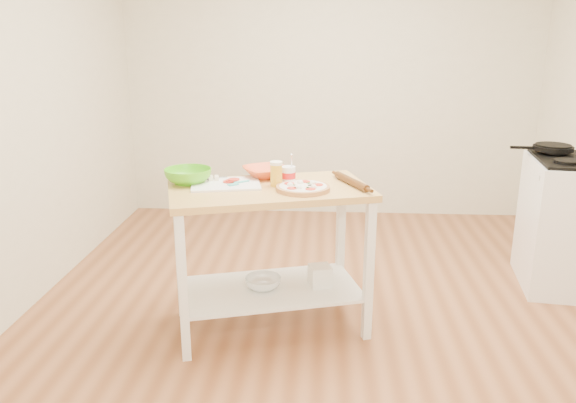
# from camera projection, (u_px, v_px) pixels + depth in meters

# --- Properties ---
(room_shell) EXTENTS (4.04, 4.54, 2.74)m
(room_shell) POSITION_uv_depth(u_px,v_px,m) (335.00, 107.00, 3.26)
(room_shell) COLOR #9A5E39
(room_shell) RESTS_ON ground
(prep_island) EXTENTS (1.28, 0.93, 0.90)m
(prep_island) POSITION_uv_depth(u_px,v_px,m) (270.00, 228.00, 3.34)
(prep_island) COLOR tan
(prep_island) RESTS_ON ground
(gas_stove) EXTENTS (0.68, 0.76, 1.11)m
(gas_stove) POSITION_uv_depth(u_px,v_px,m) (571.00, 223.00, 3.97)
(gas_stove) COLOR white
(gas_stove) RESTS_ON ground
(skillet) EXTENTS (0.43, 0.27, 0.03)m
(skillet) POSITION_uv_depth(u_px,v_px,m) (552.00, 148.00, 4.01)
(skillet) COLOR black
(skillet) RESTS_ON gas_stove
(pizza) EXTENTS (0.31, 0.31, 0.05)m
(pizza) POSITION_uv_depth(u_px,v_px,m) (303.00, 187.00, 3.20)
(pizza) COLOR tan
(pizza) RESTS_ON prep_island
(cutting_board) EXTENTS (0.45, 0.37, 0.04)m
(cutting_board) POSITION_uv_depth(u_px,v_px,m) (225.00, 184.00, 3.31)
(cutting_board) COLOR white
(cutting_board) RESTS_ON prep_island
(spatula) EXTENTS (0.12, 0.13, 0.01)m
(spatula) POSITION_uv_depth(u_px,v_px,m) (238.00, 183.00, 3.29)
(spatula) COLOR #41C0B6
(spatula) RESTS_ON cutting_board
(knife) EXTENTS (0.25, 0.14, 0.01)m
(knife) POSITION_uv_depth(u_px,v_px,m) (199.00, 179.00, 3.38)
(knife) COLOR silver
(knife) RESTS_ON cutting_board
(orange_bowl) EXTENTS (0.36, 0.36, 0.07)m
(orange_bowl) POSITION_uv_depth(u_px,v_px,m) (266.00, 172.00, 3.49)
(orange_bowl) COLOR #E04E21
(orange_bowl) RESTS_ON prep_island
(green_bowl) EXTENTS (0.39, 0.39, 0.09)m
(green_bowl) POSITION_uv_depth(u_px,v_px,m) (188.00, 176.00, 3.35)
(green_bowl) COLOR #4FBC15
(green_bowl) RESTS_ON prep_island
(beer_pint) EXTENTS (0.07, 0.07, 0.15)m
(beer_pint) POSITION_uv_depth(u_px,v_px,m) (276.00, 174.00, 3.27)
(beer_pint) COLOR gold
(beer_pint) RESTS_ON prep_island
(yogurt_tub) EXTENTS (0.09, 0.09, 0.18)m
(yogurt_tub) POSITION_uv_depth(u_px,v_px,m) (288.00, 175.00, 3.33)
(yogurt_tub) COLOR white
(yogurt_tub) RESTS_ON prep_island
(rolling_pin) EXTENTS (0.20, 0.35, 0.04)m
(rolling_pin) POSITION_uv_depth(u_px,v_px,m) (351.00, 182.00, 3.30)
(rolling_pin) COLOR #543013
(rolling_pin) RESTS_ON prep_island
(shelf_glass_bowl) EXTENTS (0.30, 0.30, 0.07)m
(shelf_glass_bowl) POSITION_uv_depth(u_px,v_px,m) (263.00, 283.00, 3.43)
(shelf_glass_bowl) COLOR silver
(shelf_glass_bowl) RESTS_ON prep_island
(shelf_bin) EXTENTS (0.16, 0.16, 0.13)m
(shelf_bin) POSITION_uv_depth(u_px,v_px,m) (320.00, 276.00, 3.47)
(shelf_bin) COLOR white
(shelf_bin) RESTS_ON prep_island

